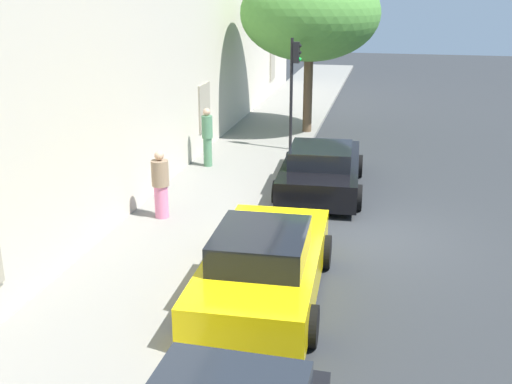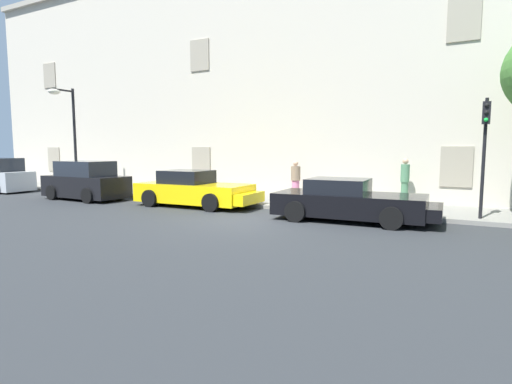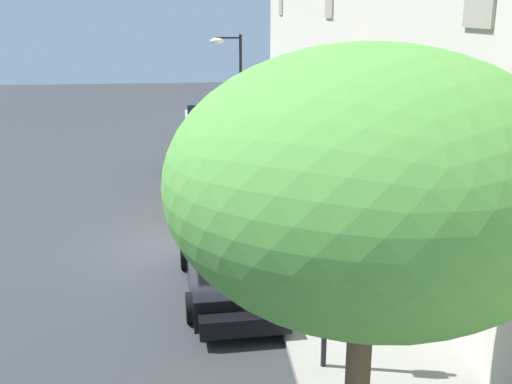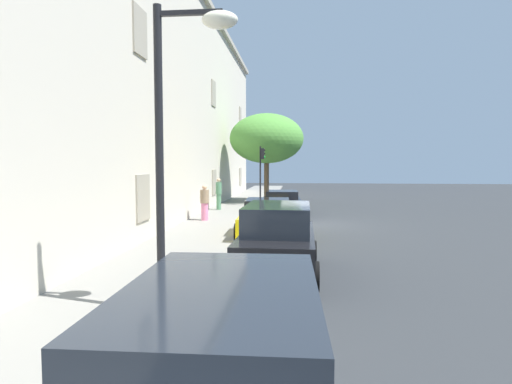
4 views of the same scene
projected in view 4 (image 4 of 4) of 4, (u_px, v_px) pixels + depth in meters
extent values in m
plane|color=#2B2D30|center=(309.00, 224.00, 18.75)|extent=(80.00, 80.00, 0.00)
cube|color=gray|center=(224.00, 221.00, 19.12)|extent=(60.00, 3.27, 0.14)
cube|color=beige|center=(152.00, 99.00, 19.07)|extent=(43.43, 3.30, 11.28)
cube|color=#9E937F|center=(143.00, 198.00, 13.43)|extent=(1.10, 0.06, 1.50)
cube|color=#9E937F|center=(214.00, 182.00, 24.93)|extent=(1.10, 0.06, 1.50)
cube|color=#9E937F|center=(240.00, 176.00, 36.43)|extent=(1.10, 0.06, 1.50)
cube|color=#9E937F|center=(140.00, 31.00, 13.08)|extent=(1.10, 0.06, 1.50)
cube|color=#9E937F|center=(214.00, 93.00, 24.58)|extent=(1.10, 0.06, 1.50)
cube|color=#9E937F|center=(240.00, 116.00, 36.08)|extent=(1.10, 0.06, 1.50)
cube|color=yellow|center=(268.00, 222.00, 15.56)|extent=(4.61, 2.07, 0.73)
cube|color=black|center=(268.00, 206.00, 15.18)|extent=(1.87, 1.60, 0.51)
cube|color=yellow|center=(270.00, 217.00, 17.56)|extent=(1.42, 1.82, 0.40)
cylinder|color=black|center=(246.00, 222.00, 17.04)|extent=(0.68, 0.26, 0.67)
cylinder|color=black|center=(293.00, 222.00, 16.91)|extent=(0.68, 0.26, 0.67)
cylinder|color=black|center=(238.00, 233.00, 14.23)|extent=(0.68, 0.26, 0.67)
cylinder|color=black|center=(295.00, 234.00, 14.10)|extent=(0.68, 0.26, 0.67)
cube|color=black|center=(282.00, 206.00, 21.77)|extent=(4.68, 2.21, 0.68)
cube|color=black|center=(282.00, 195.00, 21.39)|extent=(1.91, 1.68, 0.46)
cube|color=black|center=(281.00, 204.00, 23.79)|extent=(1.47, 1.90, 0.38)
cylinder|color=black|center=(264.00, 206.00, 23.25)|extent=(0.66, 0.27, 0.65)
cylinder|color=black|center=(299.00, 207.00, 23.15)|extent=(0.66, 0.27, 0.65)
cylinder|color=black|center=(262.00, 212.00, 20.41)|extent=(0.66, 0.27, 0.65)
cylinder|color=black|center=(303.00, 212.00, 20.31)|extent=(0.66, 0.27, 0.65)
cube|color=#1E232B|center=(222.00, 331.00, 3.15)|extent=(2.29, 1.48, 0.70)
cube|color=black|center=(278.00, 251.00, 10.02)|extent=(4.02, 1.79, 0.92)
cube|color=#1E232B|center=(278.00, 218.00, 9.97)|extent=(2.42, 1.55, 0.66)
cylinder|color=black|center=(314.00, 277.00, 8.76)|extent=(0.65, 0.21, 0.65)
cylinder|color=black|center=(234.00, 274.00, 8.96)|extent=(0.65, 0.21, 0.65)
cylinder|color=black|center=(313.00, 253.00, 11.12)|extent=(0.65, 0.21, 0.65)
cylinder|color=black|center=(249.00, 251.00, 11.32)|extent=(0.65, 0.21, 0.65)
cylinder|color=brown|center=(267.00, 179.00, 28.19)|extent=(0.33, 0.33, 3.09)
ellipsoid|color=#4C8C38|center=(267.00, 138.00, 28.01)|extent=(4.96, 4.96, 3.33)
cylinder|color=black|center=(260.00, 176.00, 25.46)|extent=(0.10, 0.10, 3.62)
cube|color=black|center=(263.00, 154.00, 25.35)|extent=(0.22, 0.20, 0.66)
sphere|color=black|center=(264.00, 150.00, 25.33)|extent=(0.12, 0.12, 0.12)
sphere|color=black|center=(264.00, 154.00, 25.34)|extent=(0.12, 0.12, 0.12)
sphere|color=green|center=(264.00, 157.00, 25.36)|extent=(0.12, 0.12, 0.12)
cylinder|color=black|center=(160.00, 162.00, 7.06)|extent=(0.14, 0.14, 5.17)
cube|color=black|center=(190.00, 13.00, 6.84)|extent=(0.08, 1.10, 0.08)
ellipsoid|color=#EAE5C6|center=(220.00, 20.00, 6.80)|extent=(0.44, 0.60, 0.28)
cylinder|color=pink|center=(205.00, 212.00, 18.88)|extent=(0.44, 0.44, 0.78)
cylinder|color=#8C7259|center=(205.00, 196.00, 18.83)|extent=(0.55, 0.55, 0.60)
sphere|color=tan|center=(205.00, 187.00, 18.81)|extent=(0.22, 0.22, 0.22)
cylinder|color=#4C7F59|center=(219.00, 202.00, 23.25)|extent=(0.36, 0.36, 0.87)
cylinder|color=#4C7F59|center=(219.00, 188.00, 23.20)|extent=(0.46, 0.46, 0.67)
sphere|color=tan|center=(219.00, 180.00, 23.17)|extent=(0.22, 0.22, 0.22)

